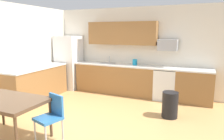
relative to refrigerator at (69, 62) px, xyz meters
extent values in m
plane|color=tan|center=(2.18, -2.22, -0.91)|extent=(12.00, 12.00, 0.00)
cube|color=silver|center=(2.18, 0.43, 0.44)|extent=(5.80, 0.10, 2.70)
cube|color=silver|center=(-0.47, -2.22, 0.44)|extent=(0.10, 5.80, 2.70)
cube|color=olive|center=(1.72, 0.08, -0.46)|extent=(2.57, 0.60, 0.90)
cube|color=olive|center=(4.09, 0.08, -0.46)|extent=(0.98, 0.60, 0.90)
cube|color=olive|center=(-0.12, -1.42, -0.46)|extent=(0.60, 2.00, 0.90)
cube|color=silver|center=(2.18, 0.08, 0.01)|extent=(4.80, 0.64, 0.04)
cube|color=silver|center=(-0.12, -1.42, 0.01)|extent=(0.64, 2.00, 0.04)
cube|color=olive|center=(1.88, 0.21, 0.99)|extent=(2.20, 0.34, 0.70)
cube|color=white|center=(0.00, 0.00, 0.00)|extent=(0.76, 0.70, 1.81)
cube|color=white|center=(3.30, 0.08, -0.47)|extent=(0.60, 0.60, 0.88)
cube|color=black|center=(3.30, 0.08, -0.01)|extent=(0.60, 0.60, 0.03)
cube|color=#9EA0A5|center=(3.30, 0.18, 0.67)|extent=(0.54, 0.36, 0.32)
cube|color=#A5A8AD|center=(1.43, 0.08, -0.03)|extent=(0.48, 0.40, 0.14)
cylinder|color=#B2B5BA|center=(1.43, 0.26, 0.13)|extent=(0.02, 0.02, 0.24)
cube|color=brown|center=(1.11, -3.45, -0.17)|extent=(1.40, 0.90, 0.06)
cylinder|color=brown|center=(1.75, -3.84, -0.55)|extent=(0.05, 0.05, 0.70)
cylinder|color=brown|center=(0.47, -3.06, -0.55)|extent=(0.05, 0.05, 0.70)
cylinder|color=brown|center=(1.75, -3.06, -0.55)|extent=(0.05, 0.05, 0.70)
cube|color=#2D72B7|center=(1.86, -3.25, -0.46)|extent=(0.50, 0.50, 0.05)
cube|color=#2D72B7|center=(1.91, -3.08, -0.26)|extent=(0.38, 0.15, 0.40)
cylinder|color=#B2B2B7|center=(1.65, -3.36, -0.69)|extent=(0.03, 0.03, 0.42)
cylinder|color=#B2B2B7|center=(1.97, -3.46, -0.69)|extent=(0.03, 0.03, 0.42)
cylinder|color=#B2B2B7|center=(1.74, -3.04, -0.69)|extent=(0.03, 0.03, 0.42)
cylinder|color=#B2B2B7|center=(2.07, -3.13, -0.69)|extent=(0.03, 0.03, 0.42)
cylinder|color=black|center=(3.64, -1.23, -0.61)|extent=(0.36, 0.36, 0.60)
cylinder|color=#198CBF|center=(2.35, 0.13, 0.11)|extent=(0.14, 0.14, 0.20)
camera|label=1|loc=(4.29, -5.95, 1.05)|focal=33.55mm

